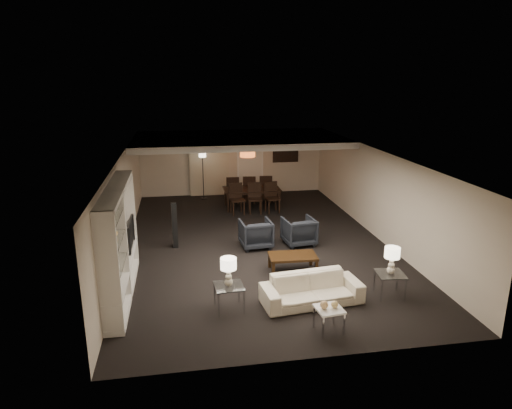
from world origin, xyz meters
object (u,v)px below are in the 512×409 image
object	(u,v)px
chair_nr	(272,198)
chair_fr	(265,188)
chair_nm	(255,198)
floor_speaker	(175,225)
marble_table	(329,320)
side_table_right	(390,285)
vase_amber	(113,232)
dining_table	(252,198)
vase_blue	(113,263)
floor_lamp	(203,175)
pendant_light	(248,153)
armchair_right	(299,231)
coffee_table	(293,263)
table_lamp_right	(392,261)
armchair_left	(256,234)
chair_nl	(237,199)
side_table_left	(229,298)
table_lamp_left	(229,272)
television	(126,234)
chair_fm	(249,189)
sofa	(312,289)
chair_fl	(233,190)

from	to	relation	value
chair_nr	chair_fr	distance (m)	1.30
chair_nm	floor_speaker	bearing A→B (deg)	-129.10
chair_nr	marble_table	bearing A→B (deg)	-101.53
side_table_right	chair_nm	xyz separation A→B (m)	(-1.80, 6.39, 0.25)
marble_table	vase_amber	xyz separation A→B (m)	(-3.85, 1.43, 1.41)
dining_table	chair_nm	bearing A→B (deg)	-89.78
vase_blue	floor_speaker	xyz separation A→B (m)	(1.09, 3.62, -0.52)
side_table_right	floor_lamp	world-z (taller)	floor_lamp
pendant_light	chair_nr	bearing A→B (deg)	-45.63
armchair_right	vase_amber	xyz separation A→B (m)	(-4.45, -2.97, 1.27)
coffee_table	chair_nr	bearing A→B (deg)	84.10
side_table_right	table_lamp_right	distance (m)	0.55
table_lamp_right	chair_nr	distance (m)	6.51
pendant_light	coffee_table	world-z (taller)	pendant_light
floor_lamp	armchair_left	bearing A→B (deg)	-78.12
chair_nl	chair_nr	world-z (taller)	same
chair_fr	floor_lamp	distance (m)	2.40
armchair_left	side_table_left	xyz separation A→B (m)	(-1.10, -3.30, -0.12)
chair_fr	chair_nm	bearing A→B (deg)	70.88
chair_nm	chair_nr	bearing A→B (deg)	4.76
vase_blue	table_lamp_left	bearing A→B (deg)	-0.26
vase_amber	dining_table	xyz separation A→B (m)	(3.74, 6.71, -1.30)
pendant_light	table_lamp_right	bearing A→B (deg)	-74.82
pendant_light	armchair_left	size ratio (longest dim) A/B	0.62
television	coffee_table	bearing A→B (deg)	-94.26
chair_nm	side_table_right	bearing A→B (deg)	-69.47
marble_table	chair_fr	xyz separation A→B (m)	(0.50, 8.79, 0.28)
chair_nl	chair_nr	distance (m)	1.20
chair_nm	pendant_light	bearing A→B (deg)	104.84
chair_nl	floor_lamp	xyz separation A→B (m)	(-1.00, 2.17, 0.40)
marble_table	chair_fm	bearing A→B (deg)	90.68
side_table_left	chair_nr	world-z (taller)	chair_nr
vase_blue	pendant_light	bearing A→B (deg)	63.15
floor_speaker	floor_lamp	world-z (taller)	floor_lamp
sofa	table_lamp_left	distance (m)	1.78
pendant_light	vase_blue	size ratio (longest dim) A/B	3.07
television	table_lamp_right	bearing A→B (deg)	-108.85
table_lamp_right	vase_amber	world-z (taller)	vase_amber
armchair_right	side_table_right	size ratio (longest dim) A/B	1.49
vase_blue	side_table_right	bearing A→B (deg)	-0.10
armchair_left	side_table_right	bearing A→B (deg)	120.39
chair_nm	chair_fl	bearing A→B (deg)	119.54
floor_speaker	chair_fr	xyz separation A→B (m)	(3.25, 4.06, -0.12)
armchair_right	table_lamp_left	distance (m)	4.05
side_table_right	vase_amber	distance (m)	5.73
marble_table	vase_blue	world-z (taller)	vase_blue
television	floor_speaker	bearing A→B (deg)	-31.27
table_lamp_left	chair_nm	bearing A→B (deg)	75.98
vase_blue	chair_fr	xyz separation A→B (m)	(4.34, 7.68, -0.63)
table_lamp_right	vase_blue	xyz separation A→B (m)	(-5.55, 0.01, 0.33)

